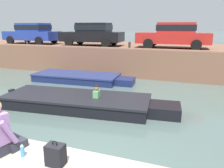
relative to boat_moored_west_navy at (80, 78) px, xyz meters
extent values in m
plane|color=#4C605B|center=(3.73, -3.08, -0.21)|extent=(400.00, 400.00, 0.00)
cube|color=brown|center=(3.73, 4.64, 0.65)|extent=(60.00, 6.00, 1.72)
cube|color=#9F6C52|center=(3.73, 1.76, 1.55)|extent=(60.00, 0.24, 0.08)
cube|color=navy|center=(-0.23, -0.01, -0.04)|extent=(4.84, 2.08, 0.35)
cube|color=navy|center=(2.62, 0.14, -0.04)|extent=(1.00, 1.06, 0.35)
cube|color=navy|center=(-0.23, -0.01, 0.18)|extent=(4.90, 2.14, 0.08)
cube|color=brown|center=(-0.58, -0.03, 0.08)|extent=(0.33, 1.66, 0.06)
cube|color=black|center=(1.78, -3.75, -0.01)|extent=(5.68, 2.38, 0.40)
cube|color=black|center=(5.08, -3.42, -0.01)|extent=(1.20, 1.12, 0.40)
cube|color=black|center=(1.78, -3.75, 0.23)|extent=(5.74, 2.45, 0.08)
cube|color=brown|center=(1.37, -3.79, 0.13)|extent=(0.40, 1.67, 0.06)
cube|color=black|center=(-1.07, -4.03, 0.09)|extent=(0.18, 0.21, 0.45)
cube|color=#66B26B|center=(2.60, -3.67, 0.31)|extent=(0.23, 0.34, 0.44)
sphere|color=#A37556|center=(2.60, -3.67, 0.63)|extent=(0.19, 0.19, 0.19)
sphere|color=black|center=(2.60, -3.67, 0.67)|extent=(0.17, 0.17, 0.17)
cube|color=#233893|center=(-5.70, 3.25, 2.13)|extent=(4.27, 1.86, 0.64)
cube|color=#233893|center=(-5.53, 3.25, 2.75)|extent=(2.15, 1.60, 0.60)
cube|color=black|center=(-5.53, 3.25, 2.75)|extent=(2.24, 1.64, 0.33)
cylinder|color=black|center=(-7.03, 2.38, 1.81)|extent=(0.60, 0.19, 0.60)
cylinder|color=black|center=(-6.99, 4.18, 1.81)|extent=(0.60, 0.19, 0.60)
cylinder|color=black|center=(-4.41, 2.32, 1.81)|extent=(0.60, 0.19, 0.60)
cylinder|color=black|center=(-4.37, 4.12, 1.81)|extent=(0.60, 0.19, 0.60)
cube|color=black|center=(-0.70, 3.25, 2.13)|extent=(4.32, 1.92, 0.64)
cube|color=black|center=(-0.53, 3.26, 2.75)|extent=(2.19, 1.62, 0.60)
cube|color=black|center=(-0.53, 3.26, 2.75)|extent=(2.27, 1.66, 0.33)
cylinder|color=black|center=(-1.98, 2.31, 1.81)|extent=(0.61, 0.21, 0.60)
cylinder|color=black|center=(-2.06, 4.08, 1.81)|extent=(0.61, 0.21, 0.60)
cylinder|color=black|center=(0.65, 2.42, 1.81)|extent=(0.61, 0.21, 0.60)
cylinder|color=black|center=(0.57, 4.20, 1.81)|extent=(0.61, 0.21, 0.60)
cube|color=#B2231E|center=(4.71, 3.25, 2.13)|extent=(4.35, 1.74, 0.64)
cube|color=#B2231E|center=(4.88, 3.25, 2.75)|extent=(2.18, 1.52, 0.60)
cube|color=black|center=(4.88, 3.25, 2.75)|extent=(2.27, 1.55, 0.33)
cylinder|color=black|center=(3.38, 2.37, 1.81)|extent=(0.60, 0.19, 0.60)
cylinder|color=black|center=(3.36, 4.11, 1.81)|extent=(0.60, 0.19, 0.60)
cylinder|color=black|center=(6.06, 2.40, 1.81)|extent=(0.60, 0.19, 0.60)
cylinder|color=black|center=(6.05, 4.14, 1.81)|extent=(0.60, 0.19, 0.60)
cylinder|color=#2D2B28|center=(-5.08, 1.89, 1.68)|extent=(0.14, 0.14, 0.35)
sphere|color=#2D2B28|center=(-5.08, 1.89, 1.88)|extent=(0.15, 0.15, 0.15)
cylinder|color=#2D2B28|center=(2.35, 1.89, 1.68)|extent=(0.14, 0.14, 0.35)
sphere|color=#2D2B28|center=(2.35, 1.89, 1.88)|extent=(0.15, 0.15, 0.15)
cube|color=#282833|center=(2.85, -8.31, 0.86)|extent=(0.40, 0.35, 0.20)
cube|color=#282833|center=(2.90, -8.09, 0.83)|extent=(0.50, 0.42, 0.14)
cylinder|color=#8C669E|center=(3.07, -8.31, 1.17)|extent=(0.16, 0.30, 0.47)
cylinder|color=#3F8CCC|center=(3.28, -8.29, 0.85)|extent=(0.06, 0.06, 0.18)
cylinder|color=white|center=(3.28, -8.29, 0.95)|extent=(0.04, 0.04, 0.02)
cube|color=black|center=(3.93, -8.30, 0.93)|extent=(0.28, 0.20, 0.34)
cube|color=black|center=(3.93, -8.19, 0.88)|extent=(0.22, 0.06, 0.18)
torus|color=black|center=(3.93, -8.30, 1.12)|extent=(0.10, 0.02, 0.10)
camera|label=1|loc=(5.73, -10.80, 2.85)|focal=35.00mm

